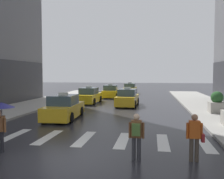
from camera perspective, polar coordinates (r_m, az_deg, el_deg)
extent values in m
plane|color=#26262B|center=(9.11, -11.66, -15.81)|extent=(160.00, 160.00, 0.00)
cube|color=silver|center=(13.25, -21.78, -9.83)|extent=(0.50, 2.80, 0.01)
cube|color=silver|center=(12.43, -14.53, -10.56)|extent=(0.50, 2.80, 0.01)
cube|color=silver|center=(11.84, -6.38, -11.19)|extent=(0.50, 2.80, 0.01)
cube|color=silver|center=(11.50, 2.48, -11.61)|extent=(0.50, 2.80, 0.01)
cube|color=silver|center=(11.44, 11.66, -11.77)|extent=(0.50, 2.80, 0.01)
cube|color=silver|center=(11.65, 20.73, -11.63)|extent=(0.50, 2.80, 0.01)
cube|color=gold|center=(17.03, -11.03, -4.80)|extent=(2.03, 4.59, 0.84)
cube|color=#384C5B|center=(16.85, -11.16, -2.36)|extent=(1.71, 2.18, 0.64)
cube|color=silver|center=(16.81, -11.18, -0.97)|extent=(0.61, 0.27, 0.18)
cylinder|color=black|center=(18.60, -12.31, -4.84)|extent=(0.25, 0.67, 0.66)
cylinder|color=black|center=(18.13, -7.16, -5.00)|extent=(0.25, 0.67, 0.66)
cylinder|color=black|center=(16.09, -15.39, -6.18)|extent=(0.25, 0.67, 0.66)
cylinder|color=black|center=(15.55, -9.49, -6.44)|extent=(0.25, 0.67, 0.66)
cube|color=#F2EAB2|center=(19.36, -10.81, -3.68)|extent=(0.20, 0.05, 0.14)
cube|color=#F2EAB2|center=(19.03, -7.18, -3.77)|extent=(0.20, 0.05, 0.14)
cube|color=gold|center=(23.67, 3.59, -2.42)|extent=(1.94, 4.55, 0.84)
cube|color=#384C5B|center=(23.50, 3.56, -0.65)|extent=(1.66, 2.15, 0.64)
cube|color=silver|center=(23.48, 3.57, 0.35)|extent=(0.61, 0.26, 0.18)
cylinder|color=black|center=(25.14, 2.05, -2.60)|extent=(0.24, 0.67, 0.66)
cylinder|color=black|center=(24.93, 5.94, -2.66)|extent=(0.24, 0.67, 0.66)
cylinder|color=black|center=(22.50, 0.97, -3.32)|extent=(0.24, 0.67, 0.66)
cylinder|color=black|center=(22.26, 5.32, -3.40)|extent=(0.24, 0.67, 0.66)
cube|color=#F2EAB2|center=(25.99, 2.86, -1.80)|extent=(0.20, 0.05, 0.14)
cube|color=#F2EAB2|center=(25.84, 5.63, -1.84)|extent=(0.20, 0.05, 0.14)
cube|color=yellow|center=(25.90, -5.30, -1.92)|extent=(1.89, 4.54, 0.84)
cube|color=#384C5B|center=(25.74, -5.37, -0.30)|extent=(1.64, 2.13, 0.64)
cube|color=silver|center=(25.72, -5.37, 0.61)|extent=(0.60, 0.25, 0.18)
cylinder|color=black|center=(27.45, -6.25, -2.10)|extent=(0.23, 0.66, 0.66)
cylinder|color=black|center=(27.01, -2.77, -2.18)|extent=(0.23, 0.66, 0.66)
cylinder|color=black|center=(24.89, -8.04, -2.69)|extent=(0.23, 0.66, 0.66)
cylinder|color=black|center=(24.40, -4.22, -2.79)|extent=(0.23, 0.66, 0.66)
cube|color=#F2EAB2|center=(28.24, -5.28, -1.38)|extent=(0.20, 0.04, 0.14)
cube|color=#F2EAB2|center=(27.93, -2.79, -1.43)|extent=(0.20, 0.04, 0.14)
cube|color=yellow|center=(31.90, -0.34, -0.88)|extent=(2.00, 4.58, 0.84)
cube|color=#384C5B|center=(31.75, -0.36, 0.44)|extent=(1.69, 2.17, 0.64)
cube|color=silver|center=(31.74, -0.36, 1.17)|extent=(0.61, 0.27, 0.18)
cylinder|color=black|center=(33.37, -1.51, -1.09)|extent=(0.25, 0.67, 0.66)
cylinder|color=black|center=(33.17, 1.41, -1.12)|extent=(0.25, 0.67, 0.66)
cylinder|color=black|center=(30.71, -2.23, -1.49)|extent=(0.25, 0.67, 0.66)
cylinder|color=black|center=(30.49, 0.95, -1.52)|extent=(0.25, 0.67, 0.66)
cube|color=#F2EAB2|center=(34.22, -0.92, -0.51)|extent=(0.20, 0.05, 0.14)
cube|color=#F2EAB2|center=(34.08, 1.18, -0.53)|extent=(0.20, 0.05, 0.14)
cube|color=yellow|center=(38.42, 4.20, -0.15)|extent=(1.85, 4.52, 0.84)
cube|color=#384C5B|center=(38.28, 4.19, 0.95)|extent=(1.62, 2.12, 0.64)
cube|color=silver|center=(38.27, 4.20, 1.56)|extent=(0.60, 0.25, 0.18)
cylinder|color=black|center=(39.87, 3.17, -0.34)|extent=(0.23, 0.66, 0.66)
cylinder|color=black|center=(39.71, 5.62, -0.37)|extent=(0.23, 0.66, 0.66)
cylinder|color=black|center=(37.19, 2.69, -0.62)|extent=(0.23, 0.66, 0.66)
cylinder|color=black|center=(37.02, 5.31, -0.65)|extent=(0.23, 0.66, 0.66)
cube|color=#F2EAB2|center=(40.74, 3.64, 0.12)|extent=(0.20, 0.04, 0.14)
cube|color=#F2EAB2|center=(40.62, 5.40, 0.11)|extent=(0.20, 0.04, 0.14)
cylinder|color=black|center=(10.57, -24.09, -11.00)|extent=(0.14, 0.14, 0.82)
cylinder|color=brown|center=(10.35, -23.53, -7.55)|extent=(0.09, 0.09, 0.55)
cylinder|color=#4C4C4C|center=(10.35, -24.09, -5.59)|extent=(0.02, 0.02, 1.00)
cone|color=navy|center=(10.30, -24.15, -3.28)|extent=(0.96, 0.96, 0.20)
cylinder|color=#333338|center=(8.87, 5.05, -13.51)|extent=(0.14, 0.14, 0.82)
cylinder|color=#333338|center=(8.86, 6.25, -13.54)|extent=(0.14, 0.14, 0.82)
cube|color=brown|center=(8.68, 5.68, -9.04)|extent=(0.36, 0.24, 0.60)
sphere|color=beige|center=(8.60, 5.69, -6.31)|extent=(0.22, 0.22, 0.22)
cylinder|color=brown|center=(8.71, 4.14, -9.33)|extent=(0.09, 0.09, 0.55)
cylinder|color=brown|center=(8.68, 7.21, -9.39)|extent=(0.09, 0.09, 0.55)
cube|color=#4C7233|center=(8.46, 5.58, -9.23)|extent=(0.28, 0.18, 0.40)
cylinder|color=#473D33|center=(9.16, 17.86, -13.11)|extent=(0.14, 0.14, 0.82)
cylinder|color=#473D33|center=(9.19, 19.00, -13.08)|extent=(0.14, 0.14, 0.82)
cube|color=#BF5119|center=(9.00, 18.52, -8.75)|extent=(0.36, 0.24, 0.60)
sphere|color=#9E7051|center=(8.92, 18.57, -6.11)|extent=(0.22, 0.22, 0.22)
cylinder|color=#BF5119|center=(8.98, 17.05, -9.08)|extent=(0.09, 0.09, 0.55)
cylinder|color=#BF5119|center=(9.05, 19.97, -9.04)|extent=(0.09, 0.09, 0.55)
cube|color=maroon|center=(9.11, 20.25, -10.44)|extent=(0.10, 0.20, 0.28)
cube|color=#A8A399|center=(19.96, 23.06, -3.83)|extent=(1.10, 1.10, 0.80)
sphere|color=#285628|center=(19.89, 23.11, -1.69)|extent=(0.90, 0.90, 0.90)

